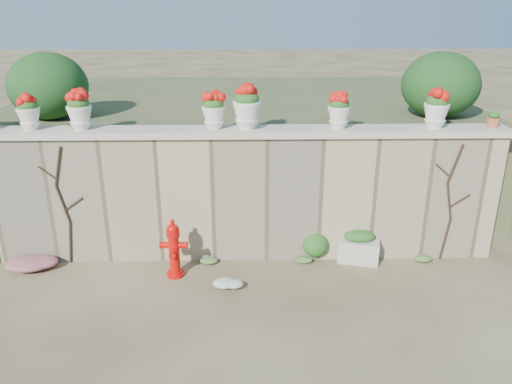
{
  "coord_description": "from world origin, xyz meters",
  "views": [
    {
      "loc": [
        0.1,
        -5.46,
        3.86
      ],
      "look_at": [
        0.24,
        1.4,
        1.24
      ],
      "focal_mm": 35.0,
      "sensor_mm": 36.0,
      "label": 1
    }
  ],
  "objects_px": {
    "urn_pot_0": "(28,112)",
    "terracotta_pot": "(493,120)",
    "planter_box": "(359,247)",
    "fire_hydrant": "(174,248)"
  },
  "relations": [
    {
      "from": "urn_pot_0",
      "to": "terracotta_pot",
      "type": "relative_size",
      "value": 2.2
    },
    {
      "from": "planter_box",
      "to": "urn_pot_0",
      "type": "relative_size",
      "value": 1.34
    },
    {
      "from": "urn_pot_0",
      "to": "terracotta_pot",
      "type": "xyz_separation_m",
      "value": [
        6.87,
        0.0,
        -0.15
      ]
    },
    {
      "from": "fire_hydrant",
      "to": "terracotta_pot",
      "type": "xyz_separation_m",
      "value": [
        4.78,
        0.66,
        1.75
      ]
    },
    {
      "from": "fire_hydrant",
      "to": "terracotta_pot",
      "type": "relative_size",
      "value": 3.87
    },
    {
      "from": "fire_hydrant",
      "to": "urn_pot_0",
      "type": "xyz_separation_m",
      "value": [
        -2.09,
        0.66,
        1.9
      ]
    },
    {
      "from": "urn_pot_0",
      "to": "terracotta_pot",
      "type": "distance_m",
      "value": 6.87
    },
    {
      "from": "urn_pot_0",
      "to": "planter_box",
      "type": "bearing_deg",
      "value": -2.9
    },
    {
      "from": "terracotta_pot",
      "to": "urn_pot_0",
      "type": "bearing_deg",
      "value": -180.0
    },
    {
      "from": "fire_hydrant",
      "to": "urn_pot_0",
      "type": "distance_m",
      "value": 2.9
    }
  ]
}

